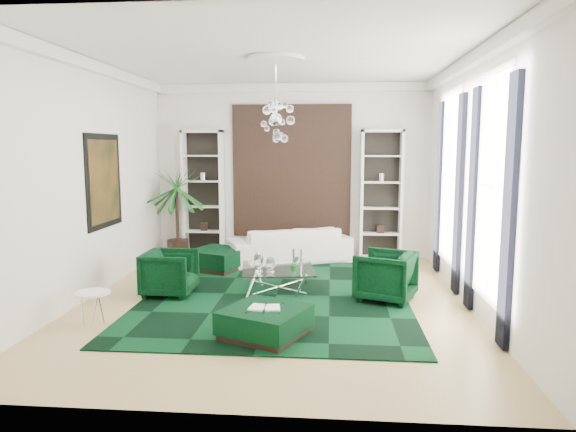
# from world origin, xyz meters

# --- Properties ---
(floor) EXTENTS (6.00, 7.00, 0.02)m
(floor) POSITION_xyz_m (0.00, 0.00, -0.01)
(floor) COLOR tan
(floor) RESTS_ON ground
(ceiling) EXTENTS (6.00, 7.00, 0.02)m
(ceiling) POSITION_xyz_m (0.00, 0.00, 3.81)
(ceiling) COLOR white
(ceiling) RESTS_ON ground
(wall_back) EXTENTS (6.00, 0.02, 3.80)m
(wall_back) POSITION_xyz_m (0.00, 3.51, 1.90)
(wall_back) COLOR silver
(wall_back) RESTS_ON ground
(wall_front) EXTENTS (6.00, 0.02, 3.80)m
(wall_front) POSITION_xyz_m (0.00, -3.51, 1.90)
(wall_front) COLOR silver
(wall_front) RESTS_ON ground
(wall_left) EXTENTS (0.02, 7.00, 3.80)m
(wall_left) POSITION_xyz_m (-3.01, 0.00, 1.90)
(wall_left) COLOR silver
(wall_left) RESTS_ON ground
(wall_right) EXTENTS (0.02, 7.00, 3.80)m
(wall_right) POSITION_xyz_m (3.01, 0.00, 1.90)
(wall_right) COLOR silver
(wall_right) RESTS_ON ground
(crown_molding) EXTENTS (6.00, 7.00, 0.18)m
(crown_molding) POSITION_xyz_m (0.00, 0.00, 3.70)
(crown_molding) COLOR white
(crown_molding) RESTS_ON ceiling
(ceiling_medallion) EXTENTS (0.90, 0.90, 0.05)m
(ceiling_medallion) POSITION_xyz_m (0.00, 0.30, 3.77)
(ceiling_medallion) COLOR white
(ceiling_medallion) RESTS_ON ceiling
(tapestry) EXTENTS (2.50, 0.06, 2.80)m
(tapestry) POSITION_xyz_m (0.00, 3.46, 1.90)
(tapestry) COLOR black
(tapestry) RESTS_ON wall_back
(shelving_left) EXTENTS (0.90, 0.38, 2.80)m
(shelving_left) POSITION_xyz_m (-1.95, 3.31, 1.40)
(shelving_left) COLOR white
(shelving_left) RESTS_ON floor
(shelving_right) EXTENTS (0.90, 0.38, 2.80)m
(shelving_right) POSITION_xyz_m (1.95, 3.31, 1.40)
(shelving_right) COLOR white
(shelving_right) RESTS_ON floor
(painting) EXTENTS (0.04, 1.30, 1.60)m
(painting) POSITION_xyz_m (-2.97, 0.60, 1.85)
(painting) COLOR black
(painting) RESTS_ON wall_left
(window_near) EXTENTS (0.03, 1.10, 2.90)m
(window_near) POSITION_xyz_m (2.99, -0.90, 1.90)
(window_near) COLOR white
(window_near) RESTS_ON wall_right
(curtain_near_a) EXTENTS (0.07, 0.30, 3.25)m
(curtain_near_a) POSITION_xyz_m (2.96, -1.68, 1.65)
(curtain_near_a) COLOR black
(curtain_near_a) RESTS_ON floor
(curtain_near_b) EXTENTS (0.07, 0.30, 3.25)m
(curtain_near_b) POSITION_xyz_m (2.96, -0.12, 1.65)
(curtain_near_b) COLOR black
(curtain_near_b) RESTS_ON floor
(window_far) EXTENTS (0.03, 1.10, 2.90)m
(window_far) POSITION_xyz_m (2.99, 1.50, 1.90)
(window_far) COLOR white
(window_far) RESTS_ON wall_right
(curtain_far_a) EXTENTS (0.07, 0.30, 3.25)m
(curtain_far_a) POSITION_xyz_m (2.96, 0.72, 1.65)
(curtain_far_a) COLOR black
(curtain_far_a) RESTS_ON floor
(curtain_far_b) EXTENTS (0.07, 0.30, 3.25)m
(curtain_far_b) POSITION_xyz_m (2.96, 2.28, 1.65)
(curtain_far_b) COLOR black
(curtain_far_b) RESTS_ON floor
(rug) EXTENTS (4.20, 5.00, 0.02)m
(rug) POSITION_xyz_m (0.00, 0.30, 0.01)
(rug) COLOR black
(rug) RESTS_ON floor
(sofa) EXTENTS (2.75, 1.96, 0.75)m
(sofa) POSITION_xyz_m (0.00, 2.85, 0.37)
(sofa) COLOR white
(sofa) RESTS_ON floor
(armchair_left) EXTENTS (0.82, 0.80, 0.74)m
(armchair_left) POSITION_xyz_m (-1.75, 0.20, 0.37)
(armchair_left) COLOR black
(armchair_left) RESTS_ON floor
(armchair_right) EXTENTS (1.12, 1.10, 0.79)m
(armchair_right) POSITION_xyz_m (1.75, 0.20, 0.39)
(armchair_right) COLOR black
(armchair_right) RESTS_ON floor
(coffee_table) EXTENTS (1.36, 1.36, 0.41)m
(coffee_table) POSITION_xyz_m (0.00, 0.55, 0.21)
(coffee_table) COLOR white
(coffee_table) RESTS_ON floor
(ottoman_side) EXTENTS (1.23, 1.23, 0.42)m
(ottoman_side) POSITION_xyz_m (-1.35, 2.00, 0.21)
(ottoman_side) COLOR black
(ottoman_side) RESTS_ON floor
(ottoman_front) EXTENTS (1.25, 1.25, 0.38)m
(ottoman_front) POSITION_xyz_m (0.05, -1.55, 0.19)
(ottoman_front) COLOR black
(ottoman_front) RESTS_ON floor
(book) EXTENTS (0.40, 0.27, 0.03)m
(book) POSITION_xyz_m (0.05, -1.55, 0.39)
(book) COLOR white
(book) RESTS_ON ottoman_front
(side_table) EXTENTS (0.59, 0.59, 0.45)m
(side_table) POSITION_xyz_m (-2.35, -1.30, 0.23)
(side_table) COLOR white
(side_table) RESTS_ON floor
(palm) EXTENTS (1.88, 1.88, 2.54)m
(palm) POSITION_xyz_m (-2.45, 2.95, 1.27)
(palm) COLOR #1B591E
(palm) RESTS_ON floor
(chandelier) EXTENTS (1.00, 1.00, 0.72)m
(chandelier) POSITION_xyz_m (0.00, 0.30, 2.85)
(chandelier) COLOR white
(chandelier) RESTS_ON ceiling
(table_plant) EXTENTS (0.17, 0.15, 0.26)m
(table_plant) POSITION_xyz_m (0.30, 0.30, 0.54)
(table_plant) COLOR #1B591E
(table_plant) RESTS_ON coffee_table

